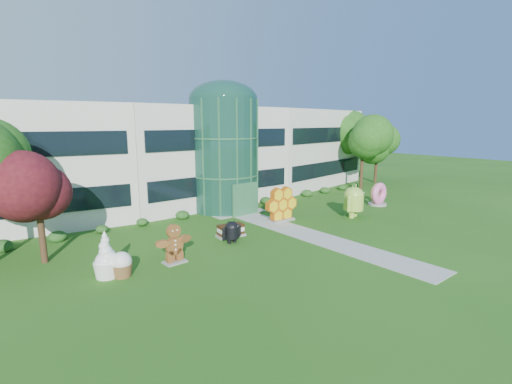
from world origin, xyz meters
TOP-DOWN VIEW (x-y plane):
  - ground at (0.00, 0.00)m, footprint 140.00×140.00m
  - building at (0.00, 18.00)m, footprint 46.00×15.00m
  - atrium at (0.00, 12.00)m, footprint 6.00×6.00m
  - walkway at (0.00, 2.00)m, footprint 2.40×20.00m
  - tree_red at (-15.50, 7.50)m, footprint 4.00×4.00m
  - trees_backdrop at (0.00, 13.00)m, footprint 52.00×8.00m
  - android_green at (6.69, 2.74)m, footprint 3.08×2.49m
  - android_black at (-5.20, 3.61)m, footprint 1.52×1.03m
  - donut at (12.26, 4.02)m, footprint 2.16×1.05m
  - gingerbread at (-9.77, 2.79)m, footprint 2.53×1.11m
  - ice_cream_sandwich at (-4.45, 4.79)m, footprint 2.05×1.20m
  - honeycomb at (1.10, 5.60)m, footprint 3.21×1.19m
  - froyo at (-13.37, 3.20)m, footprint 1.78×1.78m
  - cupcake at (-12.76, 2.74)m, footprint 1.26×1.26m

SIDE VIEW (x-z plane):
  - ground at x=0.00m, z-range 0.00..0.00m
  - walkway at x=0.00m, z-range 0.00..0.04m
  - ice_cream_sandwich at x=-4.45m, z-range 0.00..0.87m
  - cupcake at x=-12.76m, z-range 0.00..1.34m
  - android_black at x=-5.20m, z-range 0.00..1.72m
  - donut at x=12.26m, z-range 0.00..2.23m
  - gingerbread at x=-9.77m, z-range 0.00..2.29m
  - froyo at x=-13.37m, z-range 0.00..2.44m
  - honeycomb at x=1.10m, z-range 0.00..2.51m
  - android_green at x=6.69m, z-range 0.00..3.03m
  - tree_red at x=-15.50m, z-range 0.00..6.00m
  - trees_backdrop at x=0.00m, z-range 0.00..8.40m
  - building at x=0.00m, z-range 0.00..9.30m
  - atrium at x=0.00m, z-range 0.00..9.80m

